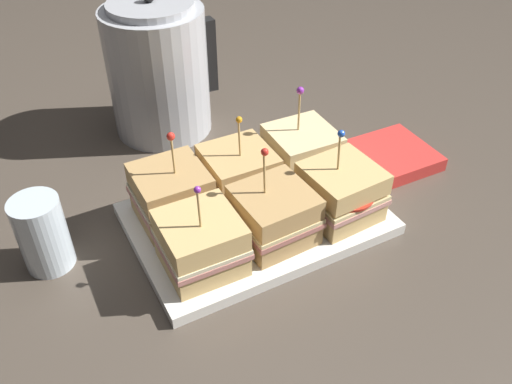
{
  "coord_description": "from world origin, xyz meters",
  "views": [
    {
      "loc": [
        -0.29,
        -0.54,
        0.56
      ],
      "look_at": [
        0.0,
        0.0,
        0.06
      ],
      "focal_mm": 38.0,
      "sensor_mm": 36.0,
      "label": 1
    }
  ],
  "objects": [
    {
      "name": "sandwich_back_center",
      "position": [
        0.0,
        0.06,
        0.06
      ],
      "size": [
        0.11,
        0.11,
        0.14
      ],
      "color": "tan",
      "rests_on": "serving_platter"
    },
    {
      "name": "ground_plane",
      "position": [
        0.0,
        0.0,
        0.0
      ],
      "size": [
        6.0,
        6.0,
        0.0
      ],
      "primitive_type": "plane",
      "color": "#4C4238"
    },
    {
      "name": "sandwich_back_left",
      "position": [
        -0.11,
        0.06,
        0.06
      ],
      "size": [
        0.11,
        0.11,
        0.15
      ],
      "color": "tan",
      "rests_on": "serving_platter"
    },
    {
      "name": "sandwich_front_center",
      "position": [
        -0.0,
        -0.05,
        0.06
      ],
      "size": [
        0.11,
        0.11,
        0.15
      ],
      "color": "tan",
      "rests_on": "serving_platter"
    },
    {
      "name": "serving_platter",
      "position": [
        0.0,
        0.0,
        0.01
      ],
      "size": [
        0.37,
        0.25,
        0.02
      ],
      "color": "white",
      "rests_on": "ground_plane"
    },
    {
      "name": "drinking_glass",
      "position": [
        -0.29,
        0.06,
        0.06
      ],
      "size": [
        0.07,
        0.07,
        0.11
      ],
      "color": "silver",
      "rests_on": "ground_plane"
    },
    {
      "name": "sandwich_front_left",
      "position": [
        -0.11,
        -0.06,
        0.06
      ],
      "size": [
        0.11,
        0.11,
        0.14
      ],
      "color": "tan",
      "rests_on": "serving_platter"
    },
    {
      "name": "sandwich_back_right",
      "position": [
        0.11,
        0.05,
        0.06
      ],
      "size": [
        0.11,
        0.11,
        0.16
      ],
      "color": "beige",
      "rests_on": "serving_platter"
    },
    {
      "name": "sandwich_front_right",
      "position": [
        0.11,
        -0.06,
        0.06
      ],
      "size": [
        0.11,
        0.11,
        0.15
      ],
      "color": "tan",
      "rests_on": "serving_platter"
    },
    {
      "name": "napkin_stack",
      "position": [
        0.29,
        0.03,
        0.01
      ],
      "size": [
        0.13,
        0.13,
        0.02
      ],
      "color": "red",
      "rests_on": "ground_plane"
    },
    {
      "name": "kettle_steel",
      "position": [
        -0.02,
        0.33,
        0.12
      ],
      "size": [
        0.2,
        0.18,
        0.26
      ],
      "color": "#B7BABF",
      "rests_on": "ground_plane"
    }
  ]
}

